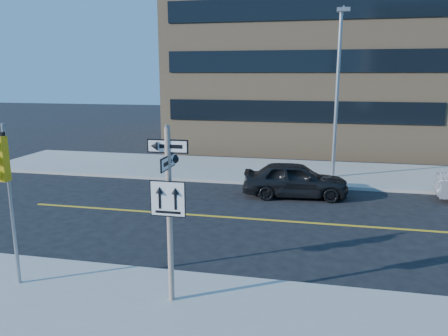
% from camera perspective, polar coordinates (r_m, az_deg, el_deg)
% --- Properties ---
extents(ground, '(120.00, 120.00, 0.00)m').
position_cam_1_polar(ground, '(12.83, -3.14, -12.06)').
color(ground, black).
rests_on(ground, ground).
extents(sign_pole, '(0.92, 0.92, 4.06)m').
position_cam_1_polar(sign_pole, '(9.72, -7.19, -4.84)').
color(sign_pole, silver).
rests_on(sign_pole, near_sidewalk).
extents(traffic_signal, '(0.32, 0.45, 4.00)m').
position_cam_1_polar(traffic_signal, '(11.39, -26.90, -0.47)').
color(traffic_signal, gray).
rests_on(traffic_signal, near_sidewalk).
extents(parked_car_a, '(2.20, 4.65, 1.54)m').
position_cam_1_polar(parked_car_a, '(19.21, 9.29, -1.49)').
color(parked_car_a, black).
rests_on(parked_car_a, ground).
extents(streetlight_a, '(0.55, 2.25, 8.00)m').
position_cam_1_polar(streetlight_a, '(22.05, 14.63, 10.50)').
color(streetlight_a, gray).
rests_on(streetlight_a, far_sidewalk).
extents(building_brick, '(18.00, 18.00, 18.00)m').
position_cam_1_polar(building_brick, '(36.48, 10.79, 17.89)').
color(building_brick, tan).
rests_on(building_brick, ground).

